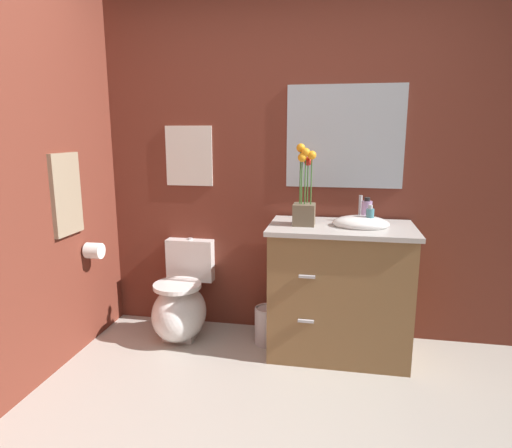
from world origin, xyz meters
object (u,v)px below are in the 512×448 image
lotion_bottle (370,217)px  hanging_towel (66,194)px  vanity_cabinet (340,289)px  toilet_paper_roll (94,251)px  wall_mirror (345,137)px  trash_bin (267,325)px  toilet (181,305)px  flower_vase (304,200)px  soap_bottle (367,212)px  wall_poster (189,156)px

lotion_bottle → hanging_towel: hanging_towel is taller
vanity_cabinet → toilet_paper_roll: vanity_cabinet is taller
wall_mirror → toilet_paper_roll: bearing=-164.5°
trash_bin → hanging_towel: hanging_towel is taller
toilet_paper_roll → vanity_cabinet: bearing=5.8°
toilet → wall_mirror: 1.67m
flower_vase → toilet_paper_roll: 1.48m
vanity_cabinet → trash_bin: vanity_cabinet is taller
hanging_towel → trash_bin: bearing=17.0°
soap_bottle → hanging_towel: 1.94m
toilet → toilet_paper_roll: size_ratio=6.27×
wall_poster → wall_mirror: bearing=0.0°
toilet → hanging_towel: size_ratio=1.33×
vanity_cabinet → flower_vase: (-0.25, -0.02, 0.60)m
trash_bin → wall_poster: bearing=157.6°
toilet → lotion_bottle: (1.30, -0.05, 0.71)m
soap_bottle → wall_poster: (-1.29, 0.21, 0.34)m
wall_poster → toilet_paper_roll: wall_poster is taller
soap_bottle → flower_vase: bearing=-164.4°
lotion_bottle → hanging_towel: 1.93m
wall_poster → vanity_cabinet: bearing=-14.6°
trash_bin → toilet_paper_roll: toilet_paper_roll is taller
hanging_towel → wall_poster: bearing=46.8°
soap_bottle → wall_mirror: wall_mirror is taller
wall_poster → wall_mirror: 1.14m
vanity_cabinet → toilet_paper_roll: bearing=-174.2°
soap_bottle → wall_poster: 1.35m
lotion_bottle → toilet_paper_roll: (-1.85, -0.15, -0.27)m
lotion_bottle → soap_bottle: bearing=97.5°
vanity_cabinet → hanging_towel: (-1.73, -0.35, 0.64)m
lotion_bottle → toilet_paper_roll: size_ratio=1.32×
lotion_bottle → trash_bin: bearing=175.5°
vanity_cabinet → lotion_bottle: (0.17, -0.02, 0.50)m
flower_vase → hanging_towel: bearing=-167.7°
toilet → toilet_paper_roll: 0.73m
toilet → lotion_bottle: 1.48m
lotion_bottle → wall_poster: size_ratio=0.33×
trash_bin → hanging_towel: size_ratio=0.52×
wall_poster → wall_mirror: size_ratio=0.55×
wall_poster → hanging_towel: wall_poster is taller
trash_bin → toilet: bearing=-179.6°
soap_bottle → trash_bin: bearing=-174.9°
soap_bottle → toilet_paper_roll: (-1.83, -0.26, -0.29)m
flower_vase → trash_bin: size_ratio=1.93×
hanging_towel → toilet_paper_roll: hanging_towel is taller
toilet → lotion_bottle: size_ratio=4.76×
soap_bottle → lotion_bottle: bearing=-82.5°
trash_bin → soap_bottle: bearing=5.1°
wall_mirror → lotion_bottle: bearing=-61.3°
vanity_cabinet → wall_mirror: wall_mirror is taller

